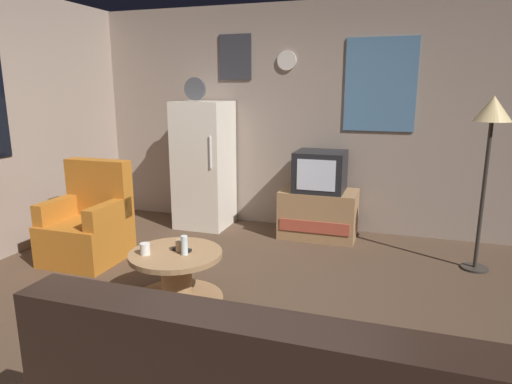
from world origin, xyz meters
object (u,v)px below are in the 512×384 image
Objects in this scene: coffee_table at (177,277)px; armchair at (89,225)px; remote_control at (182,250)px; mug_ceramic_tan at (181,246)px; wine_glass at (184,245)px; crt_tv at (320,171)px; tv_stand at (318,214)px; standing_lamp at (492,123)px; fridge at (204,164)px; mug_ceramic_white at (145,249)px.

coffee_table is 1.40m from armchair.
remote_control is 1.42m from armchair.
mug_ceramic_tan reaches higher than coffee_table.
wine_glass reaches higher than coffee_table.
wine_glass reaches higher than remote_control.
armchair is at bearing -145.97° from crt_tv.
armchair is (-2.02, -1.37, -0.42)m from crt_tv.
tv_stand is at bearing 167.61° from crt_tv.
crt_tv is at bearing 162.99° from standing_lamp.
wine_glass is (-2.23, -1.50, -0.86)m from standing_lamp.
tv_stand is 5.60× the size of remote_control.
crt_tv is 0.75× the size of coffee_table.
armchair is at bearing -114.16° from fridge.
mug_ceramic_white is 1.29m from armchair.
fridge is 19.67× the size of mug_ceramic_tan.
standing_lamp is at bearing -17.00° from tv_stand.
coffee_table is at bearing -133.52° from mug_ceramic_tan.
fridge is at bearing 170.66° from standing_lamp.
standing_lamp is at bearing 37.00° from remote_control.
remote_control is at bearing -110.44° from tv_stand.
crt_tv is 2.08m from mug_ceramic_tan.
crt_tv reaches higher than armchair.
mug_ceramic_white reaches higher than remote_control.
mug_ceramic_tan is 0.09× the size of armchair.
coffee_table is at bearing -147.64° from standing_lamp.
standing_lamp is 3.84m from armchair.
fridge is at bearing 102.41° from mug_ceramic_white.
wine_glass is 0.11m from remote_control.
armchair is at bearing 146.70° from mug_ceramic_white.
standing_lamp is 17.67× the size of mug_ceramic_tan.
mug_ceramic_white is at bearing -147.62° from coffee_table.
standing_lamp reaches higher than armchair.
crt_tv is 0.56× the size of armchair.
standing_lamp is 2.21× the size of coffee_table.
remote_control is (0.01, 0.01, -0.03)m from mug_ceramic_tan.
wine_glass is (0.74, -1.99, -0.26)m from fridge.
standing_lamp is at bearing 32.36° from coffee_table.
crt_tv reaches higher than mug_ceramic_white.
remote_control is 0.16× the size of armchair.
coffee_table is (-2.32, -1.47, -1.15)m from standing_lamp.
fridge is 1.11× the size of standing_lamp.
armchair reaches higher than remote_control.
mug_ceramic_tan is 0.60× the size of remote_control.
crt_tv is at bearing -12.39° from tv_stand.
mug_ceramic_white is (0.46, -2.08, -0.29)m from fridge.
mug_ceramic_white and mug_ceramic_tan have the same top height.
mug_ceramic_tan is (0.03, 0.03, 0.26)m from coffee_table.
standing_lamp is at bearing -9.34° from fridge.
wine_glass reaches higher than mug_ceramic_tan.
armchair is at bearing 155.66° from wine_glass.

